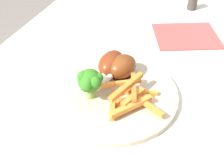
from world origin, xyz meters
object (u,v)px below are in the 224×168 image
carrot_fries_pile (130,97)px  dining_table (128,122)px  dinner_plate (112,94)px  chicken_drumstick_far (111,64)px  chicken_drumstick_near (121,67)px  broccoli_floret_front (90,81)px  pepper_shaker (193,2)px

carrot_fries_pile → dining_table: bearing=16.6°
dining_table → carrot_fries_pile: size_ratio=7.06×
dinner_plate → chicken_drumstick_far: 0.07m
chicken_drumstick_near → dinner_plate: bearing=179.9°
broccoli_floret_front → pepper_shaker: broccoli_floret_front is taller
dining_table → carrot_fries_pile: carrot_fries_pile is taller
chicken_drumstick_far → pepper_shaker: bearing=-15.9°
chicken_drumstick_far → pepper_shaker: 0.43m
chicken_drumstick_near → pepper_shaker: size_ratio=2.41×
dining_table → broccoli_floret_front: broccoli_floret_front is taller
dinner_plate → carrot_fries_pile: carrot_fries_pile is taller
dining_table → pepper_shaker: bearing=-9.0°
broccoli_floret_front → chicken_drumstick_near: broccoli_floret_front is taller
dinner_plate → chicken_drumstick_far: bearing=23.0°
dining_table → chicken_drumstick_far: chicken_drumstick_far is taller
carrot_fries_pile → dinner_plate: bearing=67.5°
chicken_drumstick_near → dining_table: bearing=-112.1°
broccoli_floret_front → carrot_fries_pile: broccoli_floret_front is taller
broccoli_floret_front → dinner_plate: bearing=-44.0°
dining_table → pepper_shaker: pepper_shaker is taller
dining_table → carrot_fries_pile: 0.16m
broccoli_floret_front → chicken_drumstick_near: 0.10m
pepper_shaker → chicken_drumstick_near: bearing=167.4°
dinner_plate → broccoli_floret_front: (-0.03, 0.03, 0.05)m
dinner_plate → broccoli_floret_front: size_ratio=4.13×
dining_table → chicken_drumstick_near: 0.15m
dinner_plate → carrot_fries_pile: size_ratio=1.82×
broccoli_floret_front → pepper_shaker: size_ratio=1.34×
dinner_plate → chicken_drumstick_near: chicken_drumstick_near is taller
dinner_plate → pepper_shaker: bearing=-11.2°
carrot_fries_pile → chicken_drumstick_near: size_ratio=1.26×
dining_table → dinner_plate: (-0.04, 0.03, 0.12)m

